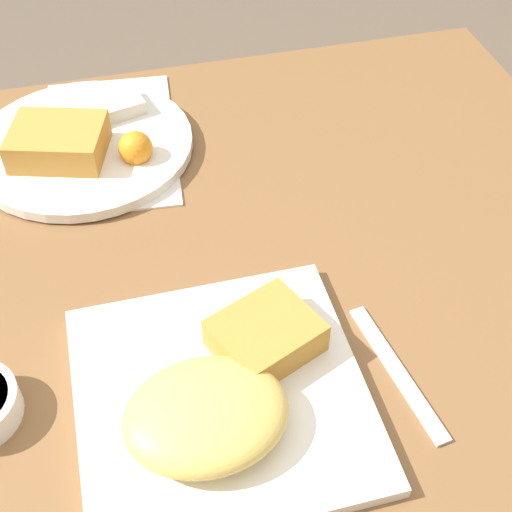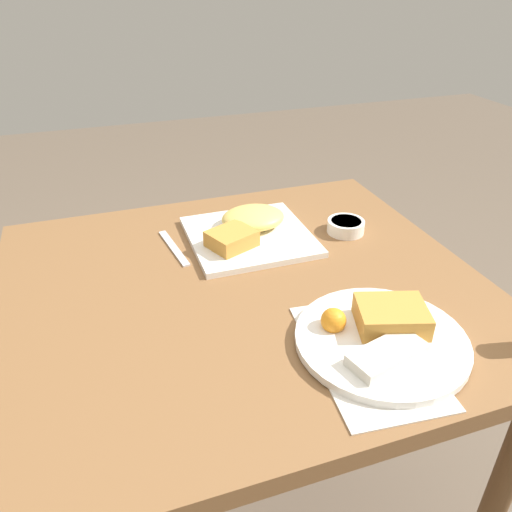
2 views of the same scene
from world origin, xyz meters
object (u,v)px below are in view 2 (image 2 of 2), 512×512
Objects in this scene: sauce_ramekin at (346,226)px; butter_knife at (174,248)px; plate_oval_far at (382,335)px; plate_square_near at (249,229)px.

sauce_ramekin is 0.51× the size of butter_knife.
plate_oval_far reaches higher than butter_knife.
plate_square_near is 0.18m from butter_knife.
plate_oval_far is 0.40m from sauce_ramekin.
butter_knife is at bearing -1.58° from plate_square_near.
sauce_ramekin is (-0.23, 0.05, -0.01)m from plate_square_near.
plate_square_near is at bearing -12.04° from sauce_ramekin.
sauce_ramekin is 0.41m from butter_knife.
sauce_ramekin reaches higher than butter_knife.
plate_square_near reaches higher than butter_knife.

